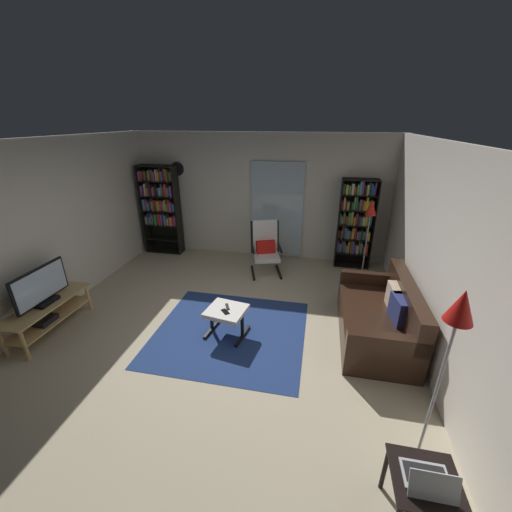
{
  "coord_description": "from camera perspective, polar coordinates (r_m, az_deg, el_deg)",
  "views": [
    {
      "loc": [
        1.27,
        -3.65,
        2.83
      ],
      "look_at": [
        0.36,
        0.82,
        0.85
      ],
      "focal_mm": 22.24,
      "sensor_mm": 36.0,
      "label": 1
    }
  ],
  "objects": [
    {
      "name": "area_rug",
      "position": [
        4.72,
        -4.68,
        -13.43
      ],
      "size": [
        2.12,
        1.97,
        0.01
      ],
      "primitive_type": "cube",
      "color": "navy",
      "rests_on": "ground"
    },
    {
      "name": "wall_back",
      "position": [
        6.84,
        0.56,
        10.53
      ],
      "size": [
        5.6,
        0.06,
        2.6
      ],
      "primitive_type": "cube",
      "color": "silver",
      "rests_on": "ground"
    },
    {
      "name": "cell_phone",
      "position": [
        4.41,
        -5.57,
        -9.93
      ],
      "size": [
        0.15,
        0.15,
        0.01
      ],
      "primitive_type": "cube",
      "rotation": [
        0.0,
        0.0,
        0.75
      ],
      "color": "black",
      "rests_on": "ottoman"
    },
    {
      "name": "wall_clock",
      "position": [
        7.21,
        -13.94,
        14.98
      ],
      "size": [
        0.29,
        0.03,
        0.29
      ],
      "color": "silver"
    },
    {
      "name": "glass_door_panel",
      "position": [
        6.78,
        3.76,
        8.17
      ],
      "size": [
        1.1,
        0.01,
        2.0
      ],
      "primitive_type": "cube",
      "color": "silver"
    },
    {
      "name": "tv_remote",
      "position": [
        4.51,
        -5.19,
        -9.04
      ],
      "size": [
        0.1,
        0.15,
        0.02
      ],
      "primitive_type": "cube",
      "rotation": [
        0.0,
        0.0,
        0.44
      ],
      "color": "black",
      "rests_on": "ottoman"
    },
    {
      "name": "leather_sofa",
      "position": [
        4.78,
        21.44,
        -10.33
      ],
      "size": [
        0.91,
        1.76,
        0.84
      ],
      "color": "black",
      "rests_on": "ground"
    },
    {
      "name": "wall_left",
      "position": [
        5.6,
        -34.39,
        3.42
      ],
      "size": [
        0.06,
        6.0,
        2.6
      ],
      "primitive_type": "cube",
      "color": "silver",
      "rests_on": "ground"
    },
    {
      "name": "bookshelf_near_tv",
      "position": [
        7.34,
        -16.8,
        9.06
      ],
      "size": [
        0.82,
        0.3,
        1.94
      ],
      "color": "black",
      "rests_on": "ground"
    },
    {
      "name": "television",
      "position": [
        5.25,
        -34.17,
        -4.7
      ],
      "size": [
        0.2,
        0.86,
        0.53
      ],
      "color": "black",
      "rests_on": "tv_stand"
    },
    {
      "name": "ottoman",
      "position": [
        4.51,
        -5.36,
        -10.26
      ],
      "size": [
        0.59,
        0.56,
        0.41
      ],
      "color": "white",
      "rests_on": "ground"
    },
    {
      "name": "ground_plane",
      "position": [
        4.79,
        -6.31,
        -12.95
      ],
      "size": [
        7.02,
        7.02,
        0.0
      ],
      "primitive_type": "plane",
      "color": "#BCAD8E"
    },
    {
      "name": "laptop",
      "position": [
        2.92,
        28.81,
        -31.96
      ],
      "size": [
        0.32,
        0.28,
        0.2
      ],
      "color": "#B7BABF",
      "rests_on": "side_table"
    },
    {
      "name": "bookshelf_near_sofa",
      "position": [
        6.63,
        17.49,
        6.0
      ],
      "size": [
        0.69,
        0.3,
        1.8
      ],
      "color": "black",
      "rests_on": "ground"
    },
    {
      "name": "wall_right",
      "position": [
        4.21,
        30.47,
        -1.29
      ],
      "size": [
        0.06,
        6.0,
        2.6
      ],
      "primitive_type": "cube",
      "color": "silver",
      "rests_on": "ground"
    },
    {
      "name": "lounge_armchair",
      "position": [
        6.21,
        1.74,
        1.76
      ],
      "size": [
        0.72,
        0.78,
        1.02
      ],
      "color": "black",
      "rests_on": "ground"
    },
    {
      "name": "side_table",
      "position": [
        3.07,
        27.86,
        -33.04
      ],
      "size": [
        0.47,
        0.47,
        0.5
      ],
      "color": "black",
      "rests_on": "ground"
    },
    {
      "name": "floor_lamp_by_shelf",
      "position": [
        6.0,
        19.83,
        6.71
      ],
      "size": [
        0.22,
        0.22,
        1.53
      ],
      "color": "#A5A5AD",
      "rests_on": "ground"
    },
    {
      "name": "tv_stand",
      "position": [
        5.42,
        -33.34,
        -8.58
      ],
      "size": [
        0.43,
        1.28,
        0.46
      ],
      "color": "tan",
      "rests_on": "ground"
    },
    {
      "name": "floor_lamp_by_sofa",
      "position": [
        2.67,
        32.03,
        -11.55
      ],
      "size": [
        0.22,
        0.22,
        1.79
      ],
      "color": "#A5A5AD",
      "rests_on": "ground"
    }
  ]
}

